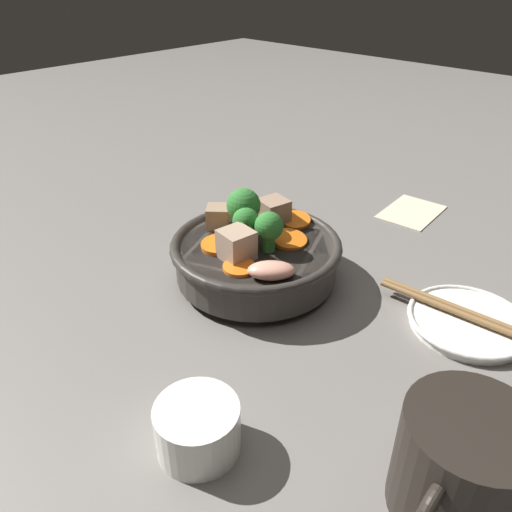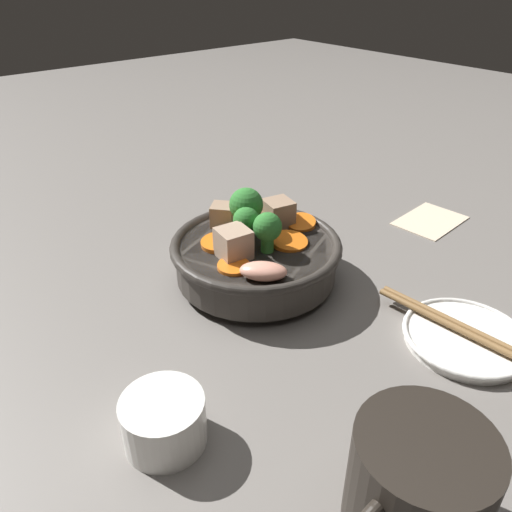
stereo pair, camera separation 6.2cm
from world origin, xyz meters
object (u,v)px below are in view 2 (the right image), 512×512
tea_cup (164,420)px  side_saucer (465,338)px  chopsticks_pair (467,331)px  stirfry_bowl (256,252)px  dark_mug (416,486)px

tea_cup → side_saucer: bearing=162.4°
tea_cup → chopsticks_pair: bearing=162.4°
stirfry_bowl → side_saucer: (-0.09, 0.24, -0.03)m
tea_cup → chopsticks_pair: (-0.31, 0.10, -0.01)m
tea_cup → stirfry_bowl: bearing=-147.3°
tea_cup → chopsticks_pair: 0.33m
stirfry_bowl → dark_mug: bearing=69.0°
tea_cup → dark_mug: size_ratio=0.58×
side_saucer → dark_mug: size_ratio=1.09×
side_saucer → chopsticks_pair: (-0.00, 0.00, 0.01)m
stirfry_bowl → tea_cup: 0.26m
chopsticks_pair → stirfry_bowl: bearing=-68.5°
side_saucer → tea_cup: size_ratio=1.86×
side_saucer → dark_mug: bearing=20.3°
side_saucer → chopsticks_pair: 0.01m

